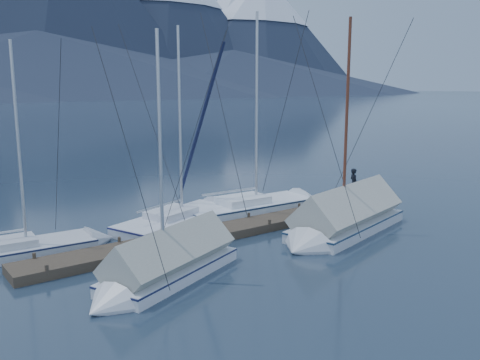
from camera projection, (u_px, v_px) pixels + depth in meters
The scene contains 9 objects.
ground at pixel (271, 244), 19.47m from camera, with size 1000.00×1000.00×0.00m, color #172434.
dock at pixel (240, 230), 21.02m from camera, with size 18.00×1.50×0.54m.
mooring_posts at pixel (230, 226), 20.69m from camera, with size 15.12×1.52×0.35m.
sailboat_open_left at pixel (40, 248), 18.48m from camera, with size 6.34×2.68×8.25m.
sailboat_open_mid at pixel (189, 217), 22.88m from camera, with size 7.27×4.24×9.28m.
sailboat_open_right at pixel (265, 206), 24.83m from camera, with size 7.79×3.32×10.20m.
sailboat_covered_near at pixel (341, 223), 20.72m from camera, with size 7.65×3.90×9.52m.
sailboat_covered_far at pixel (161, 269), 15.62m from camera, with size 6.17×3.90×8.34m.
person at pixel (354, 184), 25.60m from camera, with size 0.56×0.37×1.55m, color black.
Camera 1 is at (-12.12, -14.27, 5.98)m, focal length 38.00 mm.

